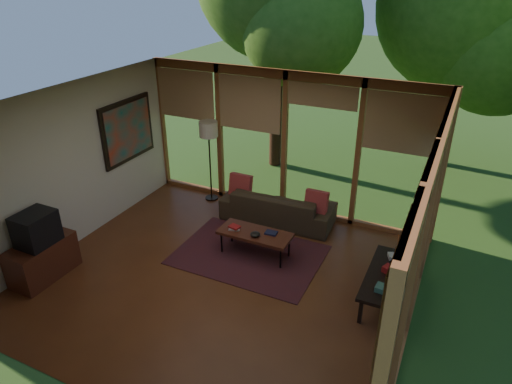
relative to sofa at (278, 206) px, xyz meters
The scene contains 24 objects.
floor 2.03m from the sofa, 92.99° to the right, with size 5.50×5.50×0.00m, color brown.
ceiling 3.12m from the sofa, 92.99° to the right, with size 5.50×5.50×0.00m, color silver.
wall_left 3.64m from the sofa, 144.98° to the right, with size 0.04×5.00×2.70m, color beige.
wall_front 4.62m from the sofa, 91.33° to the right, with size 5.50×0.04×2.70m, color beige.
window_wall_back 1.17m from the sofa, 101.82° to the left, with size 5.50×0.12×2.70m, color #97582E.
window_wall_right 3.48m from the sofa, 37.09° to the right, with size 0.12×5.00×2.70m, color #97582E.
tree_ne 5.90m from the sofa, 60.07° to the left, with size 3.80×3.80×5.48m.
rug 1.30m from the sofa, 89.33° to the right, with size 2.35×1.66×0.01m, color maroon.
sofa is the anchor object (origin of this frame).
pillow_left 0.81m from the sofa, behind, with size 0.42×0.14×0.42m, color maroon.
pillow_right 0.80m from the sofa, ahead, with size 0.40×0.13×0.40m, color maroon.
ct_book_lower 1.28m from the sofa, 101.31° to the right, with size 0.18×0.13×0.03m, color #ACA39C.
ct_book_upper 1.28m from the sofa, 101.31° to the right, with size 0.17×0.13×0.03m, color maroon.
ct_book_side 1.18m from the sofa, 72.61° to the right, with size 0.19×0.14×0.03m, color black.
ct_bowl 1.32m from the sofa, 83.40° to the right, with size 0.16×0.16×0.07m, color black.
media_cabinet 4.04m from the sofa, 129.61° to the right, with size 0.50×1.00×0.60m, color #502315.
television 4.06m from the sofa, 129.39° to the right, with size 0.45×0.55×0.50m, color black.
console_book_a 2.96m from the sofa, 38.92° to the right, with size 0.22×0.16×0.08m, color #396355.
console_book_b 2.70m from the sofa, 31.44° to the right, with size 0.20×0.14×0.09m, color maroon.
console_book_c 2.51m from the sofa, 23.61° to the right, with size 0.21×0.15×0.06m, color #ACA39C.
floor_lamp 1.94m from the sofa, behind, with size 0.36×0.36×1.65m.
coffee_table 1.21m from the sofa, 85.22° to the right, with size 1.20×0.50×0.43m.
side_console 2.72m from the sofa, 32.34° to the right, with size 0.60×1.40×0.46m.
wall_painting 3.14m from the sofa, 167.98° to the right, with size 0.06×1.35×1.15m.
Camera 1 is at (2.93, -4.91, 4.32)m, focal length 32.00 mm.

